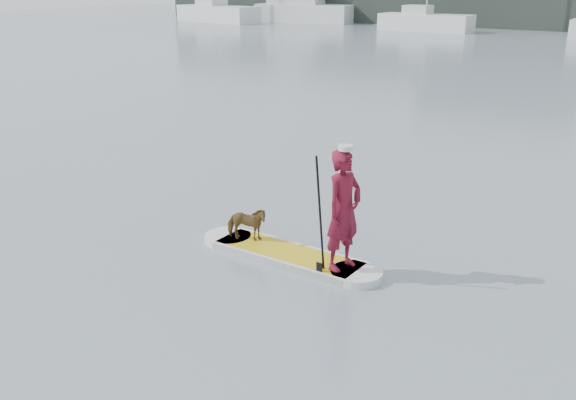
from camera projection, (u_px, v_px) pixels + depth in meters
The scene contains 9 objects.
ground at pixel (210, 288), 9.36m from camera, with size 140.00×140.00×0.00m, color slate.
paddleboard at pixel (288, 255), 10.31m from camera, with size 3.30×0.90×0.12m.
paddler at pixel (344, 210), 9.45m from camera, with size 0.67×0.44×1.83m, color maroon.
white_cap at pixel (346, 148), 9.14m from camera, with size 0.22×0.22×0.07m, color silver.
dog at pixel (246, 224), 10.64m from camera, with size 0.32×0.70×0.59m, color brown.
paddle at pixel (320, 229), 9.38m from camera, with size 0.10×0.30×2.00m.
sailboat_a at pixel (217, 12), 61.60m from camera, with size 9.32×4.35×13.01m.
sailboat_c at pixel (425, 21), 51.84m from camera, with size 7.51×2.66×10.70m.
motor_yacht_b at pixel (301, 4), 61.31m from camera, with size 9.58×4.25×6.12m.
Camera 1 is at (5.44, -6.51, 4.32)m, focal length 40.00 mm.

